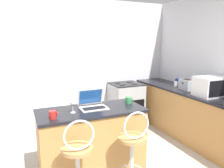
# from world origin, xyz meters

# --- Properties ---
(wall_back) EXTENTS (12.00, 0.06, 2.60)m
(wall_back) POSITION_xyz_m (0.00, 2.57, 1.30)
(wall_back) COLOR silver
(wall_back) RESTS_ON ground_plane
(breakfast_bar) EXTENTS (1.39, 0.63, 0.89)m
(breakfast_bar) POSITION_xyz_m (-0.35, 0.81, 0.44)
(breakfast_bar) COLOR #B27C42
(breakfast_bar) RESTS_ON ground_plane
(counter_right) EXTENTS (0.65, 3.07, 0.89)m
(counter_right) POSITION_xyz_m (1.66, 1.02, 0.44)
(counter_right) COLOR #B27C42
(counter_right) RESTS_ON ground_plane
(bar_stool_near) EXTENTS (0.40, 0.40, 1.00)m
(bar_stool_near) POSITION_xyz_m (-0.67, 0.27, 0.47)
(bar_stool_near) COLOR silver
(bar_stool_near) RESTS_ON ground_plane
(bar_stool_far) EXTENTS (0.40, 0.40, 1.00)m
(bar_stool_far) POSITION_xyz_m (-0.02, 0.27, 0.47)
(bar_stool_far) COLOR silver
(bar_stool_far) RESTS_ON ground_plane
(laptop) EXTENTS (0.36, 0.30, 0.24)m
(laptop) POSITION_xyz_m (-0.30, 0.89, 0.95)
(laptop) COLOR silver
(laptop) RESTS_ON breakfast_bar
(microwave) EXTENTS (0.52, 0.36, 0.32)m
(microwave) POSITION_xyz_m (1.68, 0.73, 1.04)
(microwave) COLOR silver
(microwave) RESTS_ON counter_right
(toaster) EXTENTS (0.19, 0.26, 0.19)m
(toaster) POSITION_xyz_m (1.63, 1.25, 0.98)
(toaster) COLOR #9EA3A8
(toaster) RESTS_ON counter_right
(stove_range) EXTENTS (0.63, 0.61, 0.89)m
(stove_range) POSITION_xyz_m (0.89, 2.22, 0.44)
(stove_range) COLOR #9EA3A8
(stove_range) RESTS_ON ground_plane
(mug_green) EXTENTS (0.10, 0.09, 0.09)m
(mug_green) POSITION_xyz_m (0.24, 0.88, 0.93)
(mug_green) COLOR #338447
(mug_green) RESTS_ON breakfast_bar
(mug_white) EXTENTS (0.09, 0.08, 0.09)m
(mug_white) POSITION_xyz_m (1.68, 1.59, 0.93)
(mug_white) COLOR white
(mug_white) RESTS_ON counter_right
(mug_red) EXTENTS (0.10, 0.08, 0.09)m
(mug_red) POSITION_xyz_m (-0.85, 0.65, 0.93)
(mug_red) COLOR red
(mug_red) RESTS_ON breakfast_bar
(mug_blue) EXTENTS (0.10, 0.08, 0.10)m
(mug_blue) POSITION_xyz_m (1.89, 1.81, 0.94)
(mug_blue) COLOR #2D51AD
(mug_blue) RESTS_ON counter_right
(wine_glass_short) EXTENTS (0.07, 0.07, 0.16)m
(wine_glass_short) POSITION_xyz_m (-0.59, 0.77, 1.01)
(wine_glass_short) COLOR silver
(wine_glass_short) RESTS_ON breakfast_bar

